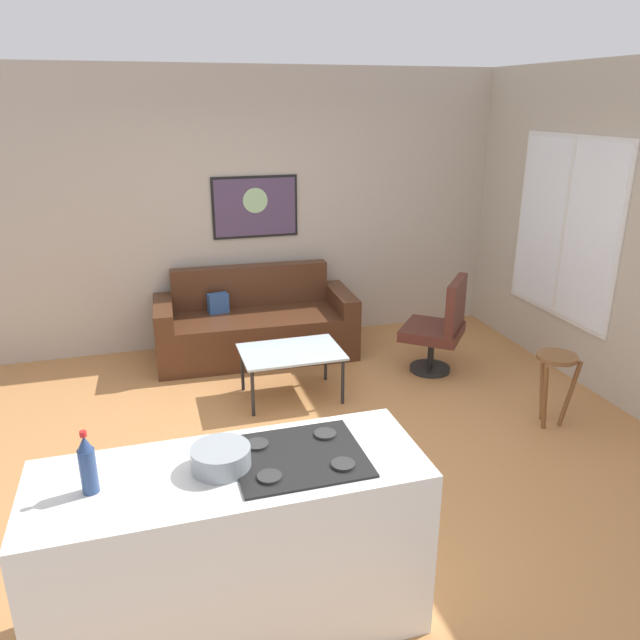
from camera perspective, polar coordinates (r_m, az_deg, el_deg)
ground at (r=4.72m, az=0.45°, el=-12.13°), size 6.40×6.40×0.04m
back_wall at (r=6.45m, az=-5.90°, el=10.10°), size 6.40×0.05×2.80m
right_wall at (r=5.71m, az=25.80°, el=6.98°), size 0.05×6.40×2.80m
couch at (r=6.27m, az=-6.03°, el=-0.65°), size 2.00×0.87×0.87m
coffee_table at (r=5.31m, az=-2.71°, el=-3.25°), size 0.86×0.60×0.44m
armchair at (r=5.87m, az=11.12°, el=-0.57°), size 0.76×0.76×0.94m
bar_stool at (r=5.17m, az=21.00°, el=-4.47°), size 0.36×0.35×0.61m
kitchen_counter at (r=3.15m, az=-7.91°, el=-20.34°), size 1.79×0.66×0.93m
soda_bottle at (r=2.81m, az=-20.78°, el=-12.47°), size 0.07×0.07×0.29m
mixing_bowl at (r=2.86m, az=-9.19°, el=-12.56°), size 0.27×0.27×0.10m
wall_painting at (r=6.40m, az=-6.04°, el=10.40°), size 0.88×0.03×0.63m
window at (r=6.14m, az=21.80°, el=7.86°), size 0.03×1.44×1.68m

